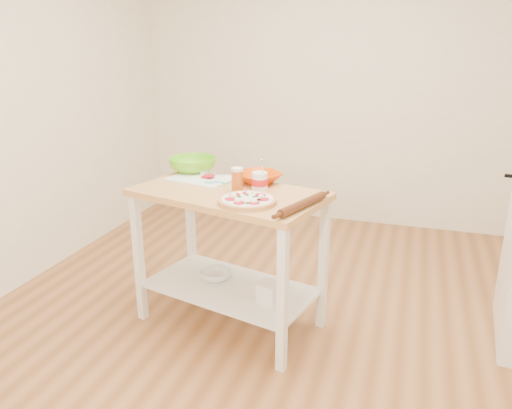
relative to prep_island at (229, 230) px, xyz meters
The scene contains 13 objects.
room_shell 0.77m from the prep_island, ahead, with size 4.04×4.54×2.74m.
prep_island is the anchor object (origin of this frame).
pizza 0.37m from the prep_island, 45.02° to the right, with size 0.33×0.33×0.05m.
cutting_board 0.42m from the prep_island, 142.66° to the left, with size 0.46×0.39×0.04m.
spatula 0.31m from the prep_island, 140.83° to the left, with size 0.15×0.05×0.01m.
knife 0.50m from the prep_island, 136.78° to the left, with size 0.27×0.04×0.01m.
orange_bowl 0.39m from the prep_island, 63.40° to the left, with size 0.27×0.27×0.07m, color #D74601.
green_bowl 0.61m from the prep_island, 138.51° to the left, with size 0.32×0.32×0.10m, color #64BF18.
beer_pint 0.33m from the prep_island, 15.19° to the left, with size 0.07×0.07×0.14m.
yogurt_tub 0.36m from the prep_island, 18.24° to the left, with size 0.10×0.10×0.21m.
rolling_pin 0.60m from the prep_island, 20.26° to the right, with size 0.05×0.05×0.41m, color #572A13.
shelf_glass_bowl 0.38m from the prep_island, 154.37° to the left, with size 0.20×0.20×0.06m, color silver.
shelf_bin 0.45m from the prep_island, 20.00° to the right, with size 0.12×0.12×0.12m, color white.
Camera 1 is at (0.74, -2.65, 1.77)m, focal length 35.00 mm.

